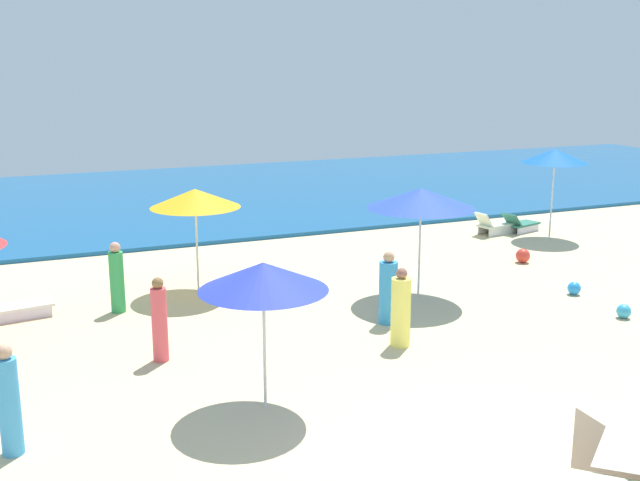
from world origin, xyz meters
The scene contains 16 objects.
ocean centered at (0.00, 22.10, 0.06)m, with size 60.00×15.81×0.12m, color #14558D.
umbrella_0 centered at (2.97, 7.37, 2.30)m, with size 2.42×2.42×2.53m.
umbrella_2 centered at (-1.53, 9.79, 2.22)m, with size 2.06×2.06×2.44m.
umbrella_3 centered at (9.77, 11.15, 2.48)m, with size 1.94×1.94×2.69m.
lounge_chair_3_0 centered at (9.37, 12.09, 0.25)m, with size 1.40×0.88×0.66m.
lounge_chair_3_1 centered at (8.48, 12.15, 0.28)m, with size 1.48×0.76×0.74m.
umbrella_4 centered at (-2.11, 3.36, 2.13)m, with size 1.99×1.99×2.35m.
lounge_chair_5_1 centered at (-5.57, 9.42, 0.26)m, with size 1.51×0.77×0.73m.
beachgoer_0 centered at (-3.49, 9.02, 0.73)m, with size 0.32×0.32×1.54m.
beachgoer_1 centered at (-5.80, 3.34, 0.76)m, with size 0.34×0.34×1.60m.
beachgoer_3 centered at (-3.22, 5.91, 0.74)m, with size 0.40×0.40×1.56m.
beachgoer_4 centered at (1.13, 4.89, 0.70)m, with size 0.42×0.42×1.52m.
beachgoer_6 centered at (1.51, 6.10, 0.70)m, with size 0.51×0.51×1.52m.
beach_ball_0 centered at (6.40, 6.16, 0.15)m, with size 0.31×0.31×0.31m, color #258DE6.
beach_ball_1 centered at (7.11, 8.97, 0.19)m, with size 0.38×0.38×0.38m, color red.
beach_ball_2 centered at (6.22, 4.43, 0.15)m, with size 0.30×0.30×0.30m, color #349FCE.
Camera 1 is at (-5.72, -7.26, 5.32)m, focal length 43.38 mm.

